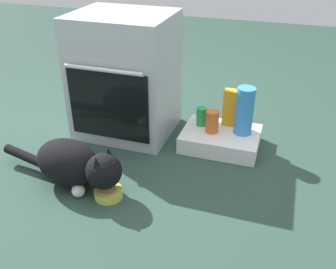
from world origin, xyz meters
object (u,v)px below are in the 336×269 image
Objects in this scene: oven at (125,76)px; juice_carton at (230,108)px; pantry_cabinet at (221,139)px; soda_can at (201,116)px; food_bowl at (108,192)px; sauce_jar at (212,122)px; water_bottle at (244,111)px; cat at (75,164)px.

juice_carton is at bearing 7.76° from oven.
pantry_cabinet is 0.19m from soda_can.
food_bowl is 1.06× the size of sauce_jar.
cat is at bearing -138.66° from water_bottle.
water_bottle is at bearing 12.66° from pantry_cabinet.
juice_carton reaches higher than soda_can.
pantry_cabinet is at bearing 56.97° from food_bowl.
pantry_cabinet is 3.40× the size of sauce_jar.
juice_carton reaches higher than cat.
food_bowl is 0.79m from sauce_jar.
juice_carton is at bearing 59.29° from food_bowl.
sauce_jar reaches higher than food_bowl.
water_bottle is at bearing 14.92° from sauce_jar.
oven is at bearing -176.56° from soda_can.
oven reaches higher than soda_can.
food_bowl is (-0.45, -0.69, -0.02)m from pantry_cabinet.
oven is at bearing -172.24° from juice_carton.
oven is at bearing 176.10° from sauce_jar.
oven is 0.73m from pantry_cabinet.
pantry_cabinet is 0.93m from cat.
food_bowl is at bearing -120.71° from juice_carton.
water_bottle is (0.13, 0.03, 0.20)m from pantry_cabinet.
soda_can is (-0.14, 0.05, 0.11)m from pantry_cabinet.
pantry_cabinet is (0.65, -0.02, -0.34)m from oven.
sauce_jar is at bearing -160.29° from pantry_cabinet.
cat is 0.87m from sauce_jar.
cat reaches higher than sauce_jar.
sauce_jar is (0.59, -0.04, -0.22)m from oven.
food_bowl is 0.23m from cat.
sauce_jar is (0.08, -0.07, 0.01)m from soda_can.
cat reaches higher than food_bowl.
pantry_cabinet is 1.59× the size of water_bottle.
soda_can is 0.86× the size of sauce_jar.
cat is at bearing -125.80° from soda_can.
food_bowl is 0.62× the size of juice_carton.
juice_carton is (0.17, 0.06, 0.06)m from soda_can.
pantry_cabinet is at bearing -19.44° from soda_can.
soda_can is (-0.27, 0.02, -0.09)m from water_bottle.
soda_can is at bearing 67.53° from food_bowl.
juice_carton is (0.68, 0.09, -0.17)m from oven.
food_bowl is at bearing -120.30° from sauce_jar.
food_bowl is at bearing -123.03° from pantry_cabinet.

